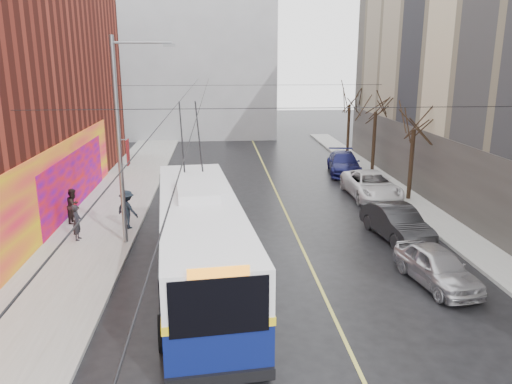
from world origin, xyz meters
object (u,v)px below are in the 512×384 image
parked_car_a (437,266)px  parked_car_d (344,163)px  tree_far (350,95)px  trolleybus (200,239)px  tree_mid (376,101)px  pedestrian_a (77,222)px  pedestrian_c (127,209)px  streetlight_pole (122,137)px  parked_car_c (371,185)px  parked_car_b (397,222)px  pedestrian_b (74,206)px  following_car (213,189)px  tree_near (415,116)px

parked_car_a → parked_car_d: size_ratio=0.78×
tree_far → trolleybus: 27.17m
tree_far → parked_car_d: tree_far is taller
tree_mid → parked_car_d: bearing=169.0°
pedestrian_a → parked_car_d: bearing=-50.1°
pedestrian_c → parked_car_d: bearing=-103.8°
streetlight_pole → parked_car_c: (13.14, 6.83, -4.07)m
tree_mid → parked_car_c: tree_mid is taller
parked_car_b → tree_mid: bearing=69.3°
tree_far → parked_car_c: (-2.00, -13.17, -4.37)m
pedestrian_b → parked_car_c: bearing=-68.7°
tree_far → parked_car_c: size_ratio=1.18×
trolleybus → following_car: (0.43, 11.17, -1.00)m
tree_far → parked_car_a: bearing=-97.3°
following_car → parked_car_a: bearing=-61.5°
tree_mid → pedestrian_c: tree_mid is taller
tree_near → parked_car_b: (-2.96, -6.13, -4.21)m
tree_far → pedestrian_a: bearing=-131.8°
parked_car_c → pedestrian_a: (-15.49, -6.38, 0.20)m
tree_near → tree_mid: 7.01m
parked_car_a → pedestrian_a: (-14.29, 5.46, 0.27)m
parked_car_b → following_car: (-8.44, 7.08, -0.06)m
parked_car_d → pedestrian_b: pedestrian_b is taller
parked_car_d → streetlight_pole: bearing=-126.3°
parked_car_a → pedestrian_a: pedestrian_a is taller
tree_far → trolleybus: (-11.83, -24.22, -3.43)m
trolleybus → parked_car_b: bearing=19.0°
tree_mid → parked_car_a: tree_mid is taller
tree_near → pedestrian_c: bearing=-165.2°
pedestrian_c → streetlight_pole: bearing=136.5°
tree_far → parked_car_a: 25.61m
parked_car_a → following_car: bearing=115.6°
pedestrian_b → parked_car_b: bearing=-93.5°
pedestrian_b → pedestrian_c: pedestrian_c is taller
parked_car_c → pedestrian_c: 14.37m
tree_far → parked_car_b: size_ratio=1.41×
pedestrian_a → parked_car_b: bearing=-92.3°
trolleybus → parked_car_d: 20.19m
streetlight_pole → tree_near: size_ratio=1.41×
tree_mid → pedestrian_b: size_ratio=3.83×
parked_car_c → following_car: (-9.40, 0.12, -0.06)m
tree_far → parked_car_b: tree_far is taller
tree_far → pedestrian_c: tree_far is taller
streetlight_pole → trolleybus: streetlight_pole is taller
parked_car_c → pedestrian_a: pedestrian_a is taller
pedestrian_a → pedestrian_c: size_ratio=0.88×
trolleybus → parked_car_c: 14.81m
streetlight_pole → pedestrian_b: size_ratio=5.16×
parked_car_c → pedestrian_c: bearing=-160.6°
parked_car_a → parked_car_b: parked_car_b is taller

